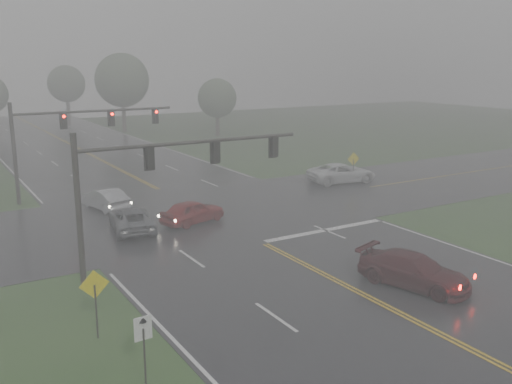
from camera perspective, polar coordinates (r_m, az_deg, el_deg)
ground at (r=22.16m, az=21.17°, el=-14.79°), size 180.00×180.00×0.00m
main_road at (r=36.80m, az=-4.01°, el=-2.74°), size 18.00×160.00×0.02m
cross_street at (r=38.53m, az=-5.37°, el=-2.04°), size 120.00×14.00×0.02m
stop_bar at (r=34.58m, az=6.94°, el=-3.85°), size 8.50×0.50×0.01m
sedan_maroon at (r=27.14m, az=15.40°, el=-9.09°), size 3.57×5.54×1.49m
sedan_red at (r=36.11m, az=-6.33°, el=-3.10°), size 4.63×2.89×1.47m
sedan_silver at (r=40.44m, az=-14.79°, el=-1.69°), size 2.37×4.61×1.45m
car_grey at (r=35.12m, az=-12.29°, el=-3.80°), size 3.11×5.28×1.38m
pickup_white at (r=48.19m, az=8.54°, el=0.95°), size 6.10×3.53×1.60m
signal_gantry_near at (r=27.00m, az=-10.34°, el=1.88°), size 11.54×0.31×6.99m
signal_gantry_far at (r=43.65m, az=-18.49°, el=5.84°), size 11.85×0.36×7.17m
sign_diamond_west at (r=21.79m, az=-15.81°, el=-9.66°), size 1.11×0.10×2.65m
sign_arrow_white at (r=18.04m, az=-11.17°, el=-14.36°), size 0.57×0.10×2.57m
sign_diamond_east at (r=47.39m, az=9.72°, el=2.91°), size 1.10×0.18×2.65m
tree_ne_a at (r=82.68m, az=-13.25°, el=10.83°), size 7.45×7.45×10.95m
tree_e_near at (r=76.74m, az=-3.91°, el=9.34°), size 5.19×5.19×7.62m
tree_n_far at (r=102.84m, az=-18.43°, el=10.22°), size 6.22×6.22×9.13m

